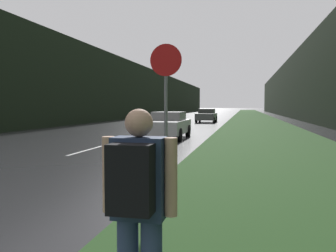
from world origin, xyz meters
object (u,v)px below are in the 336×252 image
at_px(hitchhiker_with_backpack, 138,205).
at_px(car_passing_far, 207,115).
at_px(car_passing_near, 168,125).
at_px(stop_sign, 166,102).

bearing_deg(hitchhiker_with_backpack, car_passing_far, 95.40).
bearing_deg(car_passing_far, car_passing_near, 90.00).
bearing_deg(hitchhiker_with_backpack, car_passing_near, 101.56).
xyz_separation_m(hitchhiker_with_backpack, car_passing_near, (-3.09, 15.40, -0.25)).
relative_size(hitchhiker_with_backpack, car_passing_far, 0.37).
bearing_deg(stop_sign, car_passing_far, 94.44).
bearing_deg(car_passing_far, stop_sign, 94.44).
bearing_deg(car_passing_near, hitchhiker_with_backpack, 101.33).
height_order(stop_sign, hitchhiker_with_backpack, stop_sign).
bearing_deg(car_passing_near, stop_sign, 101.89).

